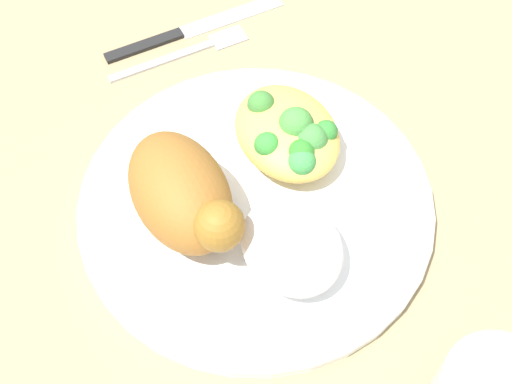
% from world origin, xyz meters
% --- Properties ---
extents(ground_plane, '(2.00, 2.00, 0.00)m').
position_xyz_m(ground_plane, '(0.00, 0.00, 0.00)').
color(ground_plane, '#98825A').
extents(plate, '(0.29, 0.29, 0.02)m').
position_xyz_m(plate, '(0.00, 0.00, 0.01)').
color(plate, white).
rests_on(plate, ground_plane).
extents(roasted_chicken, '(0.12, 0.07, 0.07)m').
position_xyz_m(roasted_chicken, '(-0.01, -0.06, 0.05)').
color(roasted_chicken, '#935D25').
rests_on(roasted_chicken, plate).
extents(rice_pile, '(0.09, 0.07, 0.04)m').
position_xyz_m(rice_pile, '(0.06, -0.00, 0.03)').
color(rice_pile, silver).
rests_on(rice_pile, plate).
extents(mac_cheese_with_broccoli, '(0.11, 0.08, 0.05)m').
position_xyz_m(mac_cheese_with_broccoli, '(-0.03, 0.05, 0.04)').
color(mac_cheese_with_broccoli, '#E3B650').
rests_on(mac_cheese_with_broccoli, plate).
extents(fork, '(0.02, 0.14, 0.01)m').
position_xyz_m(fork, '(-0.19, 0.02, 0.00)').
color(fork, '#B2B2B7').
rests_on(fork, ground_plane).
extents(knife, '(0.02, 0.19, 0.01)m').
position_xyz_m(knife, '(-0.22, 0.02, 0.00)').
color(knife, black).
rests_on(knife, ground_plane).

